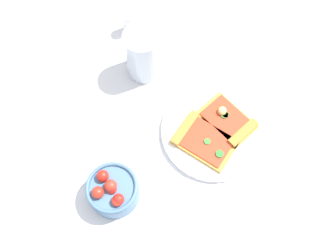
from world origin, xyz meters
TOP-DOWN VIEW (x-y plane):
  - ground_plane at (0.00, 0.00)m, footprint 2.40×2.40m
  - plate at (-0.01, 0.02)m, footprint 0.23×0.23m
  - pizza_slice_near at (0.02, 0.03)m, footprint 0.15×0.15m
  - pizza_slice_far at (-0.05, 0.00)m, footprint 0.13×0.14m
  - salad_bowl at (0.22, 0.11)m, footprint 0.11×0.11m
  - soda_glass at (0.10, -0.18)m, footprint 0.08×0.08m
  - pepper_shaker at (0.12, -0.31)m, footprint 0.03×0.03m

SIDE VIEW (x-z plane):
  - ground_plane at x=0.00m, z-range 0.00..0.00m
  - plate at x=-0.01m, z-range 0.00..0.01m
  - pizza_slice_near at x=0.02m, z-range 0.01..0.03m
  - pizza_slice_far at x=-0.05m, z-range 0.01..0.03m
  - salad_bowl at x=0.22m, z-range 0.00..0.07m
  - pepper_shaker at x=0.12m, z-range 0.00..0.07m
  - soda_glass at x=0.10m, z-range 0.00..0.13m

